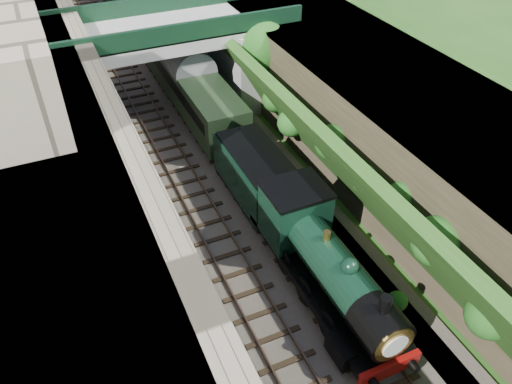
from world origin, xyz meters
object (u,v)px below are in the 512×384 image
locomotive (325,264)px  tender (256,177)px  road_bridge (181,54)px  tree (264,49)px

locomotive → tender: 7.37m
road_bridge → locomotive: bearing=-89.2°
road_bridge → tree: bearing=-28.3°
tender → tree: bearing=63.0°
locomotive → tree: bearing=74.2°
road_bridge → tender: 12.18m
road_bridge → locomotive: size_ratio=1.56×
tender → road_bridge: bearing=91.2°
road_bridge → tender: size_ratio=2.67×
tree → locomotive: size_ratio=0.65×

